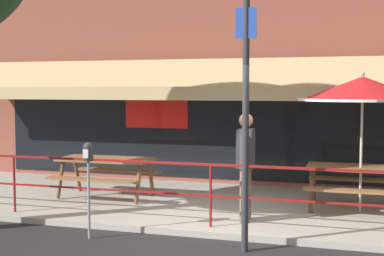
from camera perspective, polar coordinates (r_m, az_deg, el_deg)
The scene contains 9 objects.
ground_plane at distance 8.00m, azimuth 1.43°, elevation -11.69°, with size 120.00×120.00×0.00m, color #232326.
patio_deck at distance 9.87m, azimuth 4.54°, elevation -8.34°, with size 15.00×4.00×0.10m, color #ADA89E.
patio_railing at distance 8.11m, azimuth 2.00°, elevation -5.69°, with size 13.84×0.04×0.97m.
picnic_table_left at distance 10.43m, azimuth -9.16°, elevation -4.04°, with size 1.80×1.42×0.76m.
picnic_table_centre at distance 9.63m, azimuth 17.53°, elevation -4.87°, with size 1.80×1.42×0.76m.
patio_umbrella_centre at distance 9.40m, azimuth 17.73°, elevation 3.93°, with size 2.14×2.14×2.38m.
pedestrian_walking at distance 8.45m, azimuth 5.75°, elevation -3.53°, with size 0.25×0.62×1.71m.
parking_meter_near at distance 7.90m, azimuth -11.01°, elevation -3.46°, with size 0.15×0.16×1.42m.
street_sign_pole at distance 7.10m, azimuth 5.76°, elevation 4.04°, with size 0.28×0.09×4.23m.
Camera 1 is at (2.03, -7.42, 2.18)m, focal length 50.00 mm.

